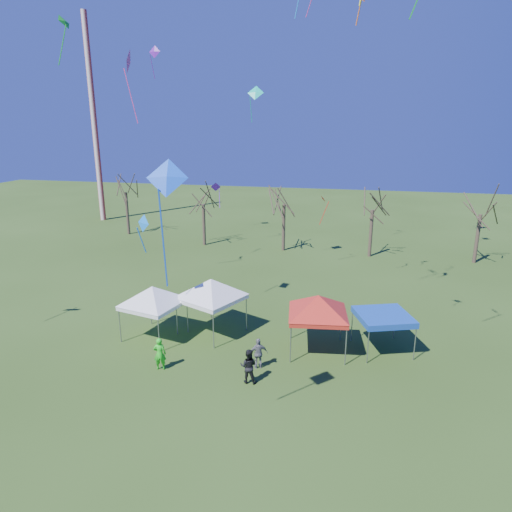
{
  "coord_description": "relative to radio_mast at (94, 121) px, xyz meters",
  "views": [
    {
      "loc": [
        4.64,
        -19.24,
        12.28
      ],
      "look_at": [
        -0.37,
        3.0,
        5.61
      ],
      "focal_mm": 32.0,
      "sensor_mm": 36.0,
      "label": 1
    }
  ],
  "objects": [
    {
      "name": "kite_5",
      "position": [
        26.8,
        -39.94,
        -1.9
      ],
      "size": [
        1.46,
        1.05,
        4.28
      ],
      "rotation": [
        0.0,
        0.0,
        0.21
      ],
      "color": "blue",
      "rests_on": "ground"
    },
    {
      "name": "person_dark",
      "position": [
        27.93,
        -33.98,
        -11.62
      ],
      "size": [
        0.87,
        0.69,
        1.76
      ],
      "primitive_type": "imported",
      "rotation": [
        0.0,
        0.0,
        3.17
      ],
      "color": "black",
      "rests_on": "ground"
    },
    {
      "name": "tent_red",
      "position": [
        30.88,
        -30.02,
        -9.4
      ],
      "size": [
        4.32,
        4.32,
        3.84
      ],
      "rotation": [
        0.0,
        0.0,
        0.13
      ],
      "color": "gray",
      "rests_on": "ground"
    },
    {
      "name": "ground",
      "position": [
        28.0,
        -34.0,
        -12.5
      ],
      "size": [
        140.0,
        140.0,
        0.0
      ],
      "primitive_type": "plane",
      "color": "#2C4817",
      "rests_on": "ground"
    },
    {
      "name": "tree_2",
      "position": [
        25.63,
        -9.62,
        -6.21
      ],
      "size": [
        3.71,
        3.71,
        8.18
      ],
      "color": "#3D2D21",
      "rests_on": "ground"
    },
    {
      "name": "tree_3",
      "position": [
        34.03,
        -9.96,
        -6.42
      ],
      "size": [
        3.59,
        3.59,
        7.91
      ],
      "color": "#3D2D21",
      "rests_on": "ground"
    },
    {
      "name": "person_grey",
      "position": [
        28.11,
        -32.54,
        -11.67
      ],
      "size": [
        1.05,
        0.78,
        1.65
      ],
      "primitive_type": "imported",
      "rotation": [
        0.0,
        0.0,
        3.58
      ],
      "color": "slate",
      "rests_on": "ground"
    },
    {
      "name": "kite_2",
      "position": [
        13.05,
        -9.88,
        6.19
      ],
      "size": [
        1.21,
        0.64,
        2.98
      ],
      "rotation": [
        0.0,
        0.0,
        6.16
      ],
      "color": "#7018AD",
      "rests_on": "ground"
    },
    {
      "name": "radio_mast",
      "position": [
        0.0,
        0.0,
        0.0
      ],
      "size": [
        0.7,
        0.7,
        25.0
      ],
      "primitive_type": "cylinder",
      "color": "silver",
      "rests_on": "ground"
    },
    {
      "name": "tree_0",
      "position": [
        7.15,
        -6.62,
        -6.01
      ],
      "size": [
        3.83,
        3.83,
        8.44
      ],
      "color": "#3D2D21",
      "rests_on": "ground"
    },
    {
      "name": "kite_13",
      "position": [
        20.2,
        -14.29,
        -5.74
      ],
      "size": [
        0.99,
        0.77,
        2.29
      ],
      "rotation": [
        0.0,
        0.0,
        3.47
      ],
      "color": "#6C1BBE",
      "rests_on": "ground"
    },
    {
      "name": "tent_blue",
      "position": [
        34.42,
        -29.14,
        -10.49
      ],
      "size": [
        3.57,
        3.57,
        2.19
      ],
      "rotation": [
        0.0,
        0.0,
        0.35
      ],
      "color": "gray",
      "rests_on": "ground"
    },
    {
      "name": "tree_4",
      "position": [
        43.36,
        -10.0,
        -6.44
      ],
      "size": [
        3.58,
        3.58,
        7.89
      ],
      "color": "#3D2D21",
      "rests_on": "ground"
    },
    {
      "name": "kite_7",
      "position": [
        14.15,
        -25.4,
        5.78
      ],
      "size": [
        0.89,
        1.09,
        3.04
      ],
      "rotation": [
        0.0,
        0.0,
        1.53
      ],
      "color": "#179819",
      "rests_on": "ground"
    },
    {
      "name": "kite_11",
      "position": [
        24.46,
        -17.11,
        2.0
      ],
      "size": [
        1.3,
        0.84,
        2.77
      ],
      "rotation": [
        0.0,
        0.0,
        0.03
      ],
      "color": "#0DC5A0",
      "rests_on": "ground"
    },
    {
      "name": "tree_1",
      "position": [
        17.23,
        -9.35,
        -6.71
      ],
      "size": [
        3.42,
        3.42,
        7.54
      ],
      "color": "#3D2D21",
      "rests_on": "ground"
    },
    {
      "name": "kite_1",
      "position": [
        21.9,
        -32.1,
        -5.22
      ],
      "size": [
        0.92,
        0.66,
        2.12
      ],
      "rotation": [
        0.0,
        0.0,
        5.78
      ],
      "color": "#1678ED",
      "rests_on": "ground"
    },
    {
      "name": "tent_white_west",
      "position": [
        21.35,
        -30.41,
        -9.51
      ],
      "size": [
        4.1,
        4.1,
        3.71
      ],
      "rotation": [
        0.0,
        0.0,
        -0.23
      ],
      "color": "gray",
      "rests_on": "ground"
    },
    {
      "name": "tent_white_mid",
      "position": [
        24.46,
        -29.03,
        -9.3
      ],
      "size": [
        4.22,
        4.22,
        3.96
      ],
      "rotation": [
        0.0,
        0.0,
        -0.43
      ],
      "color": "gray",
      "rests_on": "ground"
    },
    {
      "name": "person_green",
      "position": [
        23.18,
        -33.78,
        -11.62
      ],
      "size": [
        0.72,
        0.56,
        1.75
      ],
      "primitive_type": "imported",
      "rotation": [
        0.0,
        0.0,
        3.38
      ],
      "color": "#24CF21",
      "rests_on": "ground"
    },
    {
      "name": "kite_8",
      "position": [
        20.66,
        -30.05,
        2.78
      ],
      "size": [
        0.72,
        1.29,
        3.69
      ],
      "rotation": [
        0.0,
        0.0,
        5.03
      ],
      "color": "#E73386",
      "rests_on": "ground"
    },
    {
      "name": "kite_22",
      "position": [
        29.74,
        -13.82,
        -6.62
      ],
      "size": [
        0.88,
        0.95,
        2.52
      ],
      "rotation": [
        0.0,
        0.0,
        1.96
      ],
      "color": "red",
      "rests_on": "ground"
    }
  ]
}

